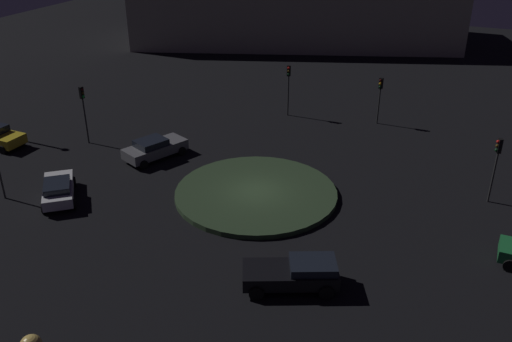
% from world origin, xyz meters
% --- Properties ---
extents(ground_plane, '(117.61, 117.61, 0.00)m').
position_xyz_m(ground_plane, '(0.00, 0.00, 0.00)').
color(ground_plane, black).
extents(roundabout_island, '(10.29, 10.29, 0.32)m').
position_xyz_m(roundabout_island, '(0.00, 0.00, 0.16)').
color(roundabout_island, '#2D4228').
rests_on(roundabout_island, ground_plane).
extents(car_grey, '(4.96, 3.59, 1.50)m').
position_xyz_m(car_grey, '(2.39, 8.92, 0.77)').
color(car_grey, slate).
rests_on(car_grey, ground_plane).
extents(car_white, '(4.37, 4.00, 1.37)m').
position_xyz_m(car_white, '(-5.18, 11.19, 0.73)').
color(car_white, white).
rests_on(car_white, ground_plane).
extents(car_black, '(3.54, 4.95, 1.48)m').
position_xyz_m(car_black, '(-7.72, -5.19, 0.80)').
color(car_black, black).
rests_on(car_black, ground_plane).
extents(traffic_light_east, '(0.38, 0.34, 4.41)m').
position_xyz_m(traffic_light_east, '(14.25, 2.90, 3.13)').
color(traffic_light_east, '#2D2D2D').
rests_on(traffic_light_east, ground_plane).
extents(traffic_light_north, '(0.33, 0.38, 4.50)m').
position_xyz_m(traffic_light_north, '(2.76, 15.08, 3.19)').
color(traffic_light_north, '#2D2D2D').
rests_on(traffic_light_north, ground_plane).
extents(traffic_light_south, '(0.36, 0.39, 4.24)m').
position_xyz_m(traffic_light_south, '(4.77, -13.65, 3.02)').
color(traffic_light_south, '#2D2D2D').
rests_on(traffic_light_south, ground_plane).
extents(traffic_light_east_near, '(0.39, 0.35, 3.93)m').
position_xyz_m(traffic_light_east_near, '(15.28, -4.65, 2.80)').
color(traffic_light_east_near, '#2D2D2D').
rests_on(traffic_light_east_near, ground_plane).
extents(store_building, '(27.65, 42.90, 8.52)m').
position_xyz_m(store_building, '(41.10, 11.43, 4.26)').
color(store_building, '#B7B299').
rests_on(store_building, ground_plane).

